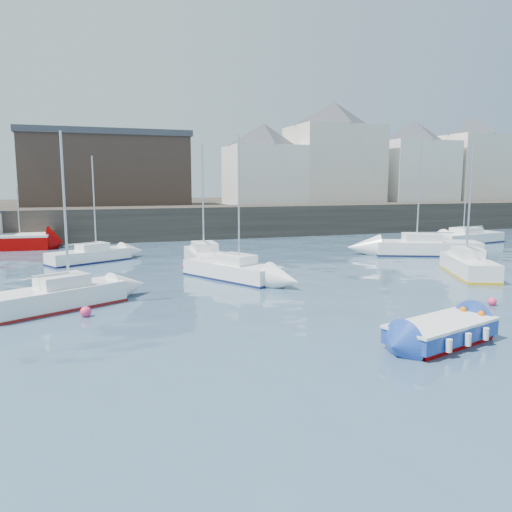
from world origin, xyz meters
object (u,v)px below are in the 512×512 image
object	(u,v)px
sailboat_a	(57,297)
sailboat_g	(468,237)
sailboat_f	(205,257)
buoy_near	(86,317)
sailboat_b	(232,270)
buoy_far	(185,268)
sailboat_c	(469,265)
blue_dinghy	(441,331)
sailboat_d	(426,247)
sailboat_h	(90,255)
buoy_mid	(492,305)

from	to	relation	value
sailboat_a	sailboat_g	world-z (taller)	sailboat_g
sailboat_f	sailboat_g	bearing A→B (deg)	10.10
sailboat_f	buoy_near	distance (m)	12.73
sailboat_b	buoy_near	world-z (taller)	sailboat_b
sailboat_g	buoy_far	size ratio (longest dim) A/B	24.89
sailboat_a	sailboat_c	bearing A→B (deg)	1.70
blue_dinghy	sailboat_b	distance (m)	13.41
sailboat_d	buoy_far	world-z (taller)	sailboat_d
sailboat_b	sailboat_d	size ratio (longest dim) A/B	0.81
sailboat_g	sailboat_b	bearing A→B (deg)	-159.25
buoy_near	buoy_far	size ratio (longest dim) A/B	1.23
sailboat_f	blue_dinghy	bearing A→B (deg)	-77.93
blue_dinghy	sailboat_h	distance (m)	24.20
sailboat_g	buoy_mid	xyz separation A→B (m)	(-15.21, -18.57, -0.50)
buoy_mid	blue_dinghy	bearing A→B (deg)	-147.36
sailboat_h	sailboat_d	bearing A→B (deg)	-10.79
sailboat_b	buoy_far	bearing A→B (deg)	111.33
sailboat_d	buoy_near	bearing A→B (deg)	-157.39
sailboat_c	sailboat_g	size ratio (longest dim) A/B	0.85
sailboat_a	sailboat_d	xyz separation A→B (m)	(24.78, 8.18, 0.06)
blue_dinghy	sailboat_a	xyz separation A→B (m)	(-12.19, 9.02, 0.09)
blue_dinghy	buoy_far	xyz separation A→B (m)	(-5.19, 17.48, -0.43)
sailboat_f	sailboat_h	size ratio (longest dim) A/B	1.09
blue_dinghy	buoy_far	distance (m)	18.24
sailboat_g	buoy_mid	world-z (taller)	sailboat_g
sailboat_g	buoy_near	bearing A→B (deg)	-155.09
sailboat_c	sailboat_f	distance (m)	15.76
sailboat_g	buoy_far	distance (m)	26.40
sailboat_b	sailboat_g	size ratio (longest dim) A/B	0.88
sailboat_a	sailboat_h	xyz separation A→B (m)	(1.40, 12.64, -0.06)
buoy_near	sailboat_c	bearing A→B (deg)	6.39
buoy_near	buoy_mid	world-z (taller)	buoy_near
sailboat_c	sailboat_d	xyz separation A→B (m)	(2.86, 7.53, 0.01)
sailboat_d	sailboat_f	xyz separation A→B (m)	(-16.39, 0.56, -0.04)
sailboat_c	sailboat_b	bearing A→B (deg)	165.93
sailboat_a	buoy_far	size ratio (longest dim) A/B	20.83
sailboat_b	buoy_far	size ratio (longest dim) A/B	21.84
sailboat_b	sailboat_d	bearing A→B (deg)	14.81
sailboat_c	buoy_far	distance (m)	16.85
sailboat_h	buoy_mid	xyz separation A→B (m)	(16.38, -18.08, -0.46)
sailboat_f	sailboat_g	world-z (taller)	sailboat_g
sailboat_c	buoy_mid	distance (m)	7.39
sailboat_c	sailboat_h	bearing A→B (deg)	149.71
sailboat_h	blue_dinghy	bearing A→B (deg)	-63.51
buoy_mid	sailboat_f	bearing A→B (deg)	123.47
sailboat_b	buoy_near	size ratio (longest dim) A/B	17.82
sailboat_c	sailboat_f	xyz separation A→B (m)	(-13.52, 8.09, -0.03)
sailboat_d	buoy_mid	distance (m)	15.33
buoy_near	buoy_far	distance (m)	11.73
sailboat_c	buoy_near	bearing A→B (deg)	-173.61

